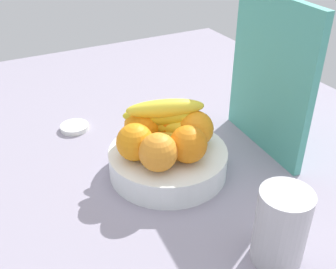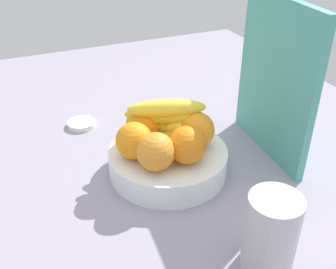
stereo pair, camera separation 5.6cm
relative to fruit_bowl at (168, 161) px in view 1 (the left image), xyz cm
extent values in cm
cube|color=gray|center=(1.78, -2.67, -4.35)|extent=(180.00, 140.00, 3.00)
cylinder|color=white|center=(0.00, 0.00, 0.00)|extent=(26.08, 26.08, 5.70)
sphere|color=orange|center=(5.02, -4.83, 6.80)|extent=(7.91, 7.91, 7.91)
sphere|color=orange|center=(5.27, 1.93, 6.80)|extent=(7.91, 7.91, 7.91)
sphere|color=orange|center=(0.63, 6.48, 6.80)|extent=(7.91, 7.91, 7.91)
sphere|color=orange|center=(-4.48, 2.96, 6.80)|extent=(7.91, 7.91, 7.91)
sphere|color=orange|center=(-5.92, -3.39, 6.80)|extent=(7.91, 7.91, 7.91)
sphere|color=orange|center=(-0.57, -7.39, 6.80)|extent=(7.91, 7.91, 7.91)
ellipsoid|color=gold|center=(-4.00, 0.61, 4.85)|extent=(17.42, 8.91, 4.00)
ellipsoid|color=yellow|center=(-2.80, 1.86, 7.05)|extent=(15.14, 14.54, 4.00)
ellipsoid|color=yellow|center=(-3.86, 0.40, 9.25)|extent=(11.89, 16.75, 4.00)
ellipsoid|color=yellow|center=(-3.08, 1.02, 11.45)|extent=(9.24, 17.38, 4.00)
cube|color=teal|center=(0.76, 25.66, 15.15)|extent=(28.06, 3.88, 36.00)
cylinder|color=#B5B4B8|center=(30.47, 4.88, 4.20)|extent=(8.76, 8.76, 14.11)
cylinder|color=white|center=(-27.84, -13.24, -2.20)|extent=(7.37, 7.37, 1.30)
camera|label=1|loc=(64.35, -33.85, 51.38)|focal=42.89mm
camera|label=2|loc=(66.77, -28.81, 51.38)|focal=42.89mm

